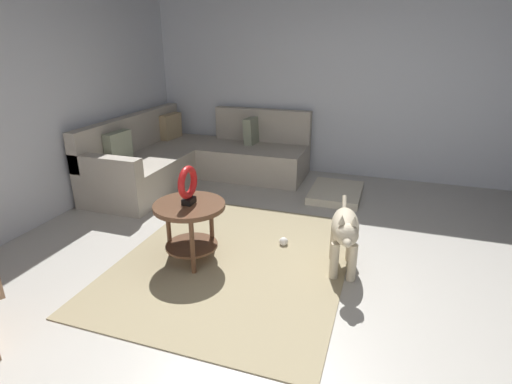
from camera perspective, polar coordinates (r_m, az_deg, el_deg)
The scene contains 9 objects.
ground_plane at distance 3.32m, azimuth 7.56°, elevation -13.61°, with size 6.00×6.00×0.10m, color #B7B2A8.
wall_right at distance 5.68m, azimuth 14.44°, elevation 15.60°, with size 0.12×6.00×2.70m, color silver.
area_rug at distance 3.58m, azimuth -3.10°, elevation -9.64°, with size 2.30×1.90×0.01m, color tan.
sectional_couch at distance 5.53m, azimuth -8.86°, elevation 4.66°, with size 2.20×2.25×0.88m.
side_table at distance 3.44m, azimuth -9.33°, elevation -3.52°, with size 0.60×0.60×0.54m.
torus_sculpture at distance 3.33m, azimuth -9.63°, elevation 1.09°, with size 0.28×0.08×0.33m.
dog_bed_mat at distance 5.04m, azimuth 11.23°, elevation -0.10°, with size 0.80×0.60×0.09m, color beige.
dog at distance 3.32m, azimuth 12.48°, elevation -5.43°, with size 0.85×0.30×0.63m.
dog_toy_ball at distance 3.81m, azimuth 3.93°, elevation -7.00°, with size 0.08×0.08×0.08m, color silver.
Camera 1 is at (-2.70, -0.46, 1.83)m, focal length 28.26 mm.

